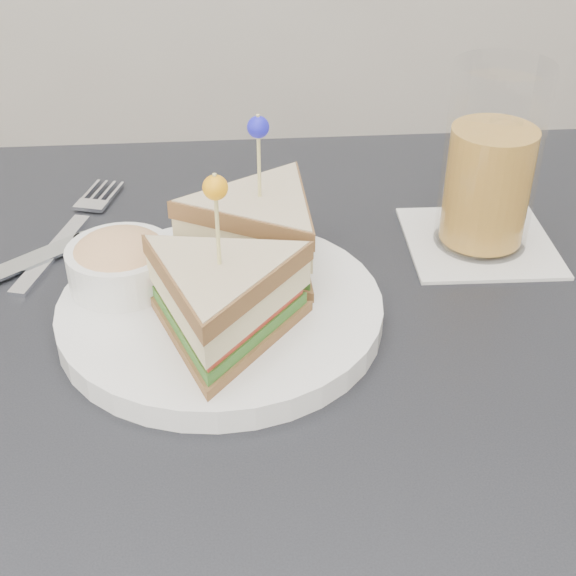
# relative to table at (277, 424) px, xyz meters

# --- Properties ---
(table) EXTENTS (0.80, 0.80, 0.75)m
(table) POSITION_rel_table_xyz_m (0.00, 0.00, 0.00)
(table) COLOR black
(table) RESTS_ON ground
(plate_meal) EXTENTS (0.33, 0.33, 0.15)m
(plate_meal) POSITION_rel_table_xyz_m (-0.04, 0.05, 0.12)
(plate_meal) COLOR white
(plate_meal) RESTS_ON table
(cutlery_fork) EXTENTS (0.08, 0.21, 0.01)m
(cutlery_fork) POSITION_rel_table_xyz_m (-0.18, 0.20, 0.08)
(cutlery_fork) COLOR white
(cutlery_fork) RESTS_ON table
(drink_set) EXTENTS (0.14, 0.14, 0.17)m
(drink_set) POSITION_rel_table_xyz_m (0.20, 0.14, 0.15)
(drink_set) COLOR white
(drink_set) RESTS_ON table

